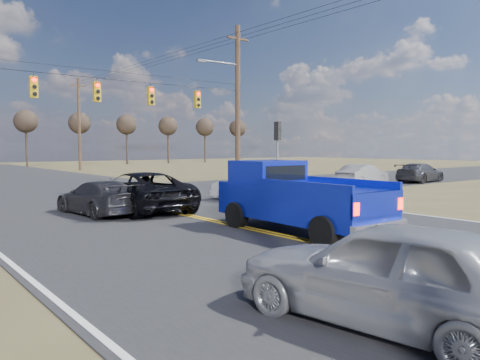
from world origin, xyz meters
TOP-DOWN VIEW (x-y plane):
  - ground at (0.00, 0.00)m, footprint 160.00×160.00m
  - road_main at (0.00, 10.00)m, footprint 14.00×120.00m
  - road_cross at (0.00, 18.00)m, footprint 120.00×12.00m
  - signal_gantry at (0.50, 17.79)m, footprint 19.60×4.83m
  - utility_poles at (0.00, 17.00)m, footprint 19.60×58.32m
  - treeline at (0.00, 26.96)m, footprint 87.00×117.80m
  - pickup_truck at (0.80, 4.78)m, footprint 2.31×5.63m
  - silver_suv at (-3.45, -1.31)m, footprint 2.53×4.77m
  - black_suv at (-0.80, 11.80)m, footprint 2.67×5.63m
  - white_car_queue at (4.64, 11.35)m, footprint 2.12×4.39m
  - dgrey_car_queue at (-2.42, 11.90)m, footprint 2.13×4.53m
  - cross_car_east_near at (16.49, 14.12)m, footprint 1.82×4.34m
  - cross_car_east_far at (21.97, 13.24)m, footprint 2.45×4.93m

SIDE VIEW (x-z plane):
  - ground at x=0.00m, z-range 0.00..0.00m
  - road_main at x=0.00m, z-range -0.01..0.01m
  - road_cross at x=0.00m, z-range -0.01..0.01m
  - dgrey_car_queue at x=-2.42m, z-range 0.00..1.28m
  - cross_car_east_far at x=21.97m, z-range 0.00..1.38m
  - white_car_queue at x=4.64m, z-range 0.00..1.39m
  - cross_car_east_near at x=16.49m, z-range 0.00..1.39m
  - silver_suv at x=-3.45m, z-range 0.00..1.54m
  - black_suv at x=-0.80m, z-range 0.00..1.55m
  - pickup_truck at x=0.80m, z-range -0.03..2.07m
  - signal_gantry at x=0.50m, z-range 0.06..10.06m
  - utility_poles at x=0.00m, z-range 0.23..10.23m
  - treeline at x=0.00m, z-range 2.00..9.40m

